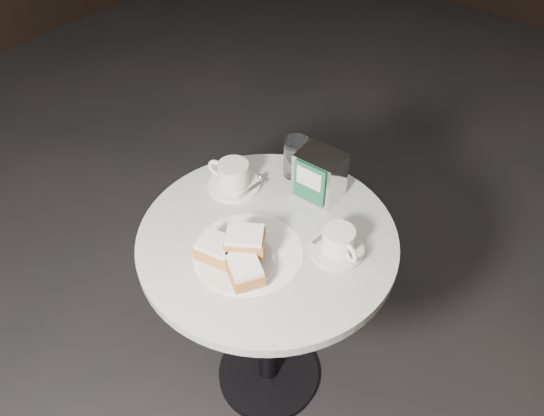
{
  "coord_description": "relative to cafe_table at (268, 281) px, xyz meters",
  "views": [
    {
      "loc": [
        0.61,
        -0.76,
        1.78
      ],
      "look_at": [
        0.0,
        0.02,
        0.83
      ],
      "focal_mm": 35.0,
      "sensor_mm": 36.0,
      "label": 1
    }
  ],
  "objects": [
    {
      "name": "water_glass_left",
      "position": [
        -0.09,
        0.25,
        0.26
      ],
      "size": [
        0.09,
        0.09,
        0.12
      ],
      "rotation": [
        0.0,
        0.0,
        -0.16
      ],
      "color": "white",
      "rests_on": "cafe_table"
    },
    {
      "name": "cafe_table",
      "position": [
        0.0,
        0.0,
        0.0
      ],
      "size": [
        0.7,
        0.7,
        0.74
      ],
      "color": "black",
      "rests_on": "ground"
    },
    {
      "name": "coffee_cup_left",
      "position": [
        -0.2,
        0.1,
        0.23
      ],
      "size": [
        0.18,
        0.18,
        0.08
      ],
      "rotation": [
        0.0,
        0.0,
        0.18
      ],
      "color": "white",
      "rests_on": "cafe_table"
    },
    {
      "name": "ground",
      "position": [
        0.0,
        0.0,
        -0.55
      ],
      "size": [
        7.0,
        7.0,
        0.0
      ],
      "primitive_type": "plane",
      "color": "black",
      "rests_on": "ground"
    },
    {
      "name": "sugar_spill",
      "position": [
        -0.0,
        -0.08,
        0.2
      ],
      "size": [
        0.33,
        0.33,
        0.0
      ],
      "primitive_type": "cylinder",
      "rotation": [
        0.0,
        0.0,
        -0.16
      ],
      "color": "white",
      "rests_on": "cafe_table"
    },
    {
      "name": "water_glass_right",
      "position": [
        0.01,
        0.23,
        0.26
      ],
      "size": [
        0.09,
        0.09,
        0.12
      ],
      "rotation": [
        0.0,
        0.0,
        0.32
      ],
      "color": "silver",
      "rests_on": "cafe_table"
    },
    {
      "name": "coffee_cup_right",
      "position": [
        0.18,
        0.07,
        0.23
      ],
      "size": [
        0.19,
        0.19,
        0.07
      ],
      "rotation": [
        0.0,
        0.0,
        -0.41
      ],
      "color": "beige",
      "rests_on": "cafe_table"
    },
    {
      "name": "beignet_plate",
      "position": [
        0.0,
        -0.13,
        0.23
      ],
      "size": [
        0.22,
        0.22,
        0.1
      ],
      "rotation": [
        0.0,
        0.0,
        -0.13
      ],
      "color": "silver",
      "rests_on": "cafe_table"
    },
    {
      "name": "napkin_dispenser",
      "position": [
        0.02,
        0.21,
        0.27
      ],
      "size": [
        0.13,
        0.11,
        0.15
      ],
      "rotation": [
        0.0,
        0.0,
        0.02
      ],
      "color": "silver",
      "rests_on": "cafe_table"
    }
  ]
}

